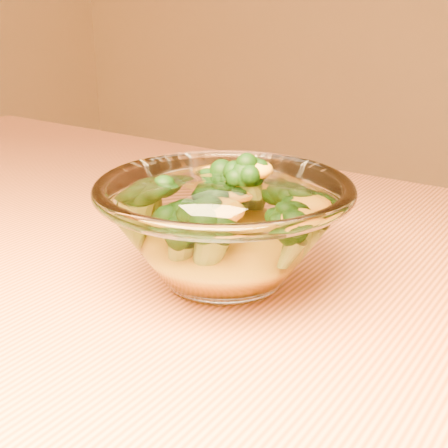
# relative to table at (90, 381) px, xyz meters

# --- Properties ---
(table) EXTENTS (1.20, 0.80, 0.75)m
(table) POSITION_rel_table_xyz_m (0.00, 0.00, 0.00)
(table) COLOR #CE6C3E
(table) RESTS_ON ground
(glass_bowl) EXTENTS (0.19, 0.19, 0.09)m
(glass_bowl) POSITION_rel_table_xyz_m (0.10, 0.05, 0.14)
(glass_bowl) COLOR white
(glass_bowl) RESTS_ON table
(cheese_sauce) EXTENTS (0.10, 0.10, 0.03)m
(cheese_sauce) POSITION_rel_table_xyz_m (0.10, 0.05, 0.13)
(cheese_sauce) COLOR orange
(cheese_sauce) RESTS_ON glass_bowl
(broccoli_heap) EXTENTS (0.14, 0.11, 0.07)m
(broccoli_heap) POSITION_rel_table_xyz_m (0.10, 0.06, 0.15)
(broccoli_heap) COLOR black
(broccoli_heap) RESTS_ON cheese_sauce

